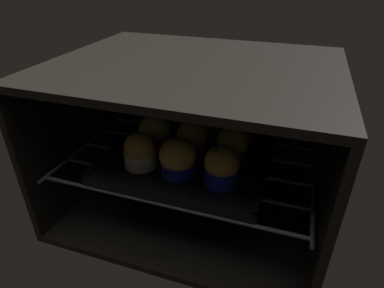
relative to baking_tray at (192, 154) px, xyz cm
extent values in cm
cube|color=black|center=(0.00, 1.57, -15.43)|extent=(59.00, 47.00, 1.50)
cube|color=black|center=(0.00, 1.57, 20.07)|extent=(59.00, 47.00, 1.50)
cube|color=black|center=(0.00, 24.32, 2.32)|extent=(59.00, 1.50, 34.00)
cube|color=black|center=(-28.75, 1.57, 2.32)|extent=(1.50, 47.00, 34.00)
cube|color=black|center=(28.75, 1.57, 2.32)|extent=(1.50, 47.00, 34.00)
cylinder|color=#4C494C|center=(0.00, -17.43, -1.08)|extent=(54.00, 0.80, 0.80)
cylinder|color=#4C494C|center=(0.00, -9.83, -1.08)|extent=(54.00, 0.80, 0.80)
cylinder|color=#4C494C|center=(0.00, -2.23, -1.08)|extent=(54.00, 0.80, 0.80)
cylinder|color=#4C494C|center=(0.00, 5.37, -1.08)|extent=(54.00, 0.80, 0.80)
cylinder|color=#4C494C|center=(0.00, 12.97, -1.08)|extent=(54.00, 0.80, 0.80)
cylinder|color=#4C494C|center=(0.00, 20.57, -1.08)|extent=(54.00, 0.80, 0.80)
cylinder|color=#4C494C|center=(-27.00, 1.57, -1.08)|extent=(0.80, 42.00, 0.80)
cylinder|color=#4C494C|center=(27.00, 1.57, -1.08)|extent=(0.80, 42.00, 0.80)
cube|color=black|center=(0.00, 0.00, -0.08)|extent=(35.29, 35.29, 1.20)
cube|color=black|center=(0.00, -17.24, 1.02)|extent=(35.29, 0.80, 1.00)
cube|color=black|center=(0.00, 17.24, 1.02)|extent=(35.29, 0.80, 1.00)
cube|color=black|center=(-17.24, 0.00, 1.02)|extent=(0.80, 35.29, 1.00)
cube|color=black|center=(17.24, 0.00, 1.02)|extent=(0.80, 35.29, 1.00)
cylinder|color=silver|center=(-8.67, -8.66, 2.27)|extent=(6.84, 6.84, 3.50)
sphere|color=gold|center=(-8.67, -8.66, 5.01)|extent=(6.60, 6.60, 6.60)
sphere|color=#1E6023|center=(-8.81, -8.33, 7.37)|extent=(2.27, 2.27, 2.27)
cylinder|color=#1928B7|center=(-0.18, -9.02, 2.27)|extent=(6.84, 6.84, 3.50)
sphere|color=gold|center=(-0.18, -9.02, 4.91)|extent=(7.50, 7.50, 7.50)
sphere|color=#28702D|center=(-0.20, -9.13, 7.99)|extent=(1.62, 1.62, 1.62)
cylinder|color=#1928B7|center=(9.23, -9.08, 2.27)|extent=(6.84, 6.84, 3.50)
sphere|color=gold|center=(9.23, -9.08, 5.22)|extent=(6.93, 6.93, 6.93)
sphere|color=#28702D|center=(8.15, -9.83, 7.58)|extent=(2.02, 2.02, 2.02)
cylinder|color=red|center=(-8.99, -0.40, 2.27)|extent=(6.84, 6.84, 3.50)
sphere|color=#E0CC7A|center=(-8.99, -0.40, 5.13)|extent=(7.28, 7.28, 7.28)
sphere|color=#19511E|center=(-8.80, -0.42, 8.15)|extent=(2.01, 2.01, 2.01)
cylinder|color=#7A238C|center=(-0.15, 0.38, 2.27)|extent=(6.84, 6.84, 3.50)
sphere|color=gold|center=(-0.15, 0.38, 4.80)|extent=(7.27, 7.27, 7.27)
sphere|color=#1E6023|center=(-0.46, 0.65, 7.15)|extent=(1.74, 1.74, 1.74)
cylinder|color=#1928B7|center=(9.20, 0.31, 2.27)|extent=(6.84, 6.84, 3.50)
sphere|color=gold|center=(9.20, 0.31, 4.65)|extent=(7.11, 7.11, 7.11)
cylinder|color=#1928B7|center=(-8.73, 8.70, 2.27)|extent=(6.84, 6.84, 3.50)
sphere|color=#DBBC60|center=(-8.73, 8.70, 5.07)|extent=(7.11, 7.11, 7.11)
sphere|color=#19511E|center=(-8.32, 7.99, 7.55)|extent=(2.10, 2.10, 2.10)
cylinder|color=silver|center=(0.35, 8.92, 2.27)|extent=(6.84, 6.84, 3.50)
sphere|color=#E0CC7A|center=(0.35, 8.92, 4.82)|extent=(6.62, 6.62, 6.62)
sphere|color=#1E6023|center=(-0.23, 9.92, 7.15)|extent=(2.05, 2.05, 2.05)
cylinder|color=#7A238C|center=(8.71, 9.08, 2.27)|extent=(6.84, 6.84, 3.50)
sphere|color=gold|center=(8.71, 9.08, 5.29)|extent=(6.85, 6.85, 6.85)
sphere|color=#28702D|center=(7.84, 9.07, 7.72)|extent=(2.54, 2.54, 2.54)
camera|label=1|loc=(20.53, -60.31, 39.46)|focal=30.29mm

